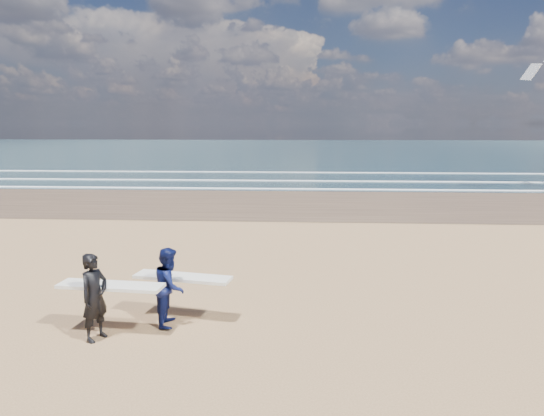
{
  "coord_description": "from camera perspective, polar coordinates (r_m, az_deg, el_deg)",
  "views": [
    {
      "loc": [
        2.51,
        -9.1,
        4.32
      ],
      "look_at": [
        1.62,
        6.0,
        1.68
      ],
      "focal_mm": 32.0,
      "sensor_mm": 36.0,
      "label": 1
    }
  ],
  "objects": [
    {
      "name": "ocean",
      "position": [
        83.08,
        15.62,
        6.55
      ],
      "size": [
        220.0,
        100.0,
        0.02
      ],
      "primitive_type": "cube",
      "color": "#1B323C",
      "rests_on": "ground"
    },
    {
      "name": "surfer_far",
      "position": [
        10.85,
        -11.81,
        -8.91
      ],
      "size": [
        2.26,
        1.25,
        1.71
      ],
      "color": "#0C1344",
      "rests_on": "ground"
    },
    {
      "name": "foam_breakers",
      "position": [
        41.33,
        28.42,
        2.76
      ],
      "size": [
        220.0,
        11.7,
        0.05
      ],
      "color": "white",
      "rests_on": "ground"
    },
    {
      "name": "surfer_near",
      "position": [
        10.52,
        -19.92,
        -9.64
      ],
      "size": [
        2.24,
        1.09,
        1.79
      ],
      "color": "black",
      "rests_on": "ground"
    }
  ]
}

